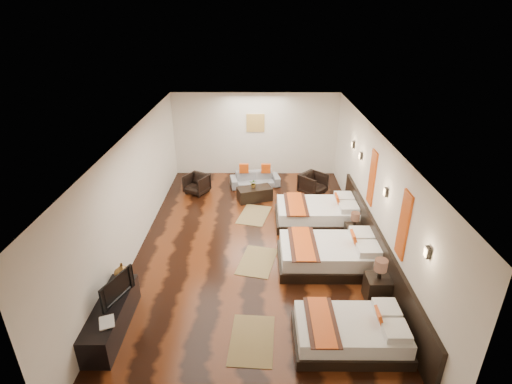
{
  "coord_description": "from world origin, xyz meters",
  "views": [
    {
      "loc": [
        0.1,
        -8.15,
        5.26
      ],
      "look_at": [
        0.04,
        0.8,
        1.1
      ],
      "focal_mm": 27.81,
      "sensor_mm": 36.0,
      "label": 1
    }
  ],
  "objects_px": {
    "nightstand_a": "(378,286)",
    "figurine": "(122,271)",
    "tv": "(114,287)",
    "bed_far": "(318,213)",
    "coffee_table": "(255,194)",
    "bed_near": "(351,332)",
    "tv_console": "(112,317)",
    "book": "(99,324)",
    "table_plant": "(254,183)",
    "armchair_right": "(313,184)",
    "armchair_left": "(197,184)",
    "sofa": "(255,179)",
    "bed_mid": "(330,254)",
    "nightstand_b": "(353,231)"
  },
  "relations": [
    {
      "from": "bed_mid",
      "to": "book",
      "type": "relative_size",
      "value": 6.91
    },
    {
      "from": "sofa",
      "to": "nightstand_b",
      "type": "bearing_deg",
      "value": -64.18
    },
    {
      "from": "nightstand_b",
      "to": "coffee_table",
      "type": "distance_m",
      "value": 3.38
    },
    {
      "from": "armchair_left",
      "to": "coffee_table",
      "type": "height_order",
      "value": "armchair_left"
    },
    {
      "from": "nightstand_b",
      "to": "tv",
      "type": "xyz_separation_m",
      "value": [
        -4.9,
        -2.81,
        0.51
      ]
    },
    {
      "from": "tv_console",
      "to": "sofa",
      "type": "height_order",
      "value": "tv_console"
    },
    {
      "from": "book",
      "to": "armchair_left",
      "type": "height_order",
      "value": "armchair_left"
    },
    {
      "from": "bed_near",
      "to": "coffee_table",
      "type": "relative_size",
      "value": 1.91
    },
    {
      "from": "tv",
      "to": "table_plant",
      "type": "distance_m",
      "value": 5.7
    },
    {
      "from": "bed_mid",
      "to": "table_plant",
      "type": "distance_m",
      "value": 3.79
    },
    {
      "from": "nightstand_a",
      "to": "figurine",
      "type": "xyz_separation_m",
      "value": [
        -4.94,
        -0.06,
        0.38
      ]
    },
    {
      "from": "tv",
      "to": "armchair_left",
      "type": "distance_m",
      "value": 5.69
    },
    {
      "from": "bed_far",
      "to": "armchair_left",
      "type": "distance_m",
      "value": 3.99
    },
    {
      "from": "book",
      "to": "armchair_right",
      "type": "height_order",
      "value": "armchair_right"
    },
    {
      "from": "table_plant",
      "to": "figurine",
      "type": "bearing_deg",
      "value": -118.33
    },
    {
      "from": "tv",
      "to": "armchair_right",
      "type": "distance_m",
      "value": 7.05
    },
    {
      "from": "nightstand_a",
      "to": "coffee_table",
      "type": "xyz_separation_m",
      "value": [
        -2.45,
        4.48,
        -0.13
      ]
    },
    {
      "from": "armchair_right",
      "to": "coffee_table",
      "type": "bearing_deg",
      "value": 148.87
    },
    {
      "from": "coffee_table",
      "to": "armchair_left",
      "type": "bearing_deg",
      "value": 164.4
    },
    {
      "from": "coffee_table",
      "to": "table_plant",
      "type": "xyz_separation_m",
      "value": [
        -0.03,
        0.03,
        0.33
      ]
    },
    {
      "from": "tv_console",
      "to": "figurine",
      "type": "height_order",
      "value": "figurine"
    },
    {
      "from": "bed_mid",
      "to": "tv",
      "type": "height_order",
      "value": "tv"
    },
    {
      "from": "armchair_right",
      "to": "table_plant",
      "type": "distance_m",
      "value": 1.9
    },
    {
      "from": "armchair_right",
      "to": "coffee_table",
      "type": "distance_m",
      "value": 1.87
    },
    {
      "from": "armchair_right",
      "to": "coffee_table",
      "type": "xyz_separation_m",
      "value": [
        -1.8,
        -0.48,
        -0.13
      ]
    },
    {
      "from": "tv",
      "to": "bed_far",
      "type": "bearing_deg",
      "value": -26.64
    },
    {
      "from": "nightstand_a",
      "to": "nightstand_b",
      "type": "relative_size",
      "value": 1.17
    },
    {
      "from": "bed_near",
      "to": "tv_console",
      "type": "distance_m",
      "value": 4.21
    },
    {
      "from": "book",
      "to": "sofa",
      "type": "xyz_separation_m",
      "value": [
        2.49,
        6.86,
        -0.34
      ]
    },
    {
      "from": "figurine",
      "to": "coffee_table",
      "type": "xyz_separation_m",
      "value": [
        2.49,
        4.54,
        -0.51
      ]
    },
    {
      "from": "nightstand_b",
      "to": "sofa",
      "type": "distance_m",
      "value": 4.17
    },
    {
      "from": "nightstand_b",
      "to": "tv_console",
      "type": "distance_m",
      "value": 5.79
    },
    {
      "from": "tv",
      "to": "bed_near",
      "type": "bearing_deg",
      "value": -75.64
    },
    {
      "from": "tv",
      "to": "coffee_table",
      "type": "bearing_deg",
      "value": -4.17
    },
    {
      "from": "figurine",
      "to": "armchair_right",
      "type": "xyz_separation_m",
      "value": [
        4.29,
        5.02,
        -0.38
      ]
    },
    {
      "from": "book",
      "to": "table_plant",
      "type": "xyz_separation_m",
      "value": [
        2.46,
        5.84,
        -0.04
      ]
    },
    {
      "from": "nightstand_a",
      "to": "table_plant",
      "type": "distance_m",
      "value": 5.15
    },
    {
      "from": "book",
      "to": "sofa",
      "type": "height_order",
      "value": "book"
    },
    {
      "from": "armchair_left",
      "to": "armchair_right",
      "type": "relative_size",
      "value": 0.92
    },
    {
      "from": "book",
      "to": "armchair_right",
      "type": "bearing_deg",
      "value": 55.69
    },
    {
      "from": "bed_far",
      "to": "nightstand_a",
      "type": "distance_m",
      "value": 3.18
    },
    {
      "from": "armchair_left",
      "to": "coffee_table",
      "type": "bearing_deg",
      "value": 13.81
    },
    {
      "from": "coffee_table",
      "to": "table_plant",
      "type": "distance_m",
      "value": 0.33
    },
    {
      "from": "sofa",
      "to": "book",
      "type": "bearing_deg",
      "value": -120.25
    },
    {
      "from": "figurine",
      "to": "tv",
      "type": "bearing_deg",
      "value": -85.18
    },
    {
      "from": "coffee_table",
      "to": "sofa",
      "type": "bearing_deg",
      "value": 90.0
    },
    {
      "from": "bed_near",
      "to": "bed_far",
      "type": "bearing_deg",
      "value": 89.95
    },
    {
      "from": "sofa",
      "to": "coffee_table",
      "type": "height_order",
      "value": "sofa"
    },
    {
      "from": "figurine",
      "to": "bed_near",
      "type": "bearing_deg",
      "value": -14.63
    },
    {
      "from": "nightstand_b",
      "to": "table_plant",
      "type": "xyz_separation_m",
      "value": [
        -2.48,
        2.35,
        0.25
      ]
    }
  ]
}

